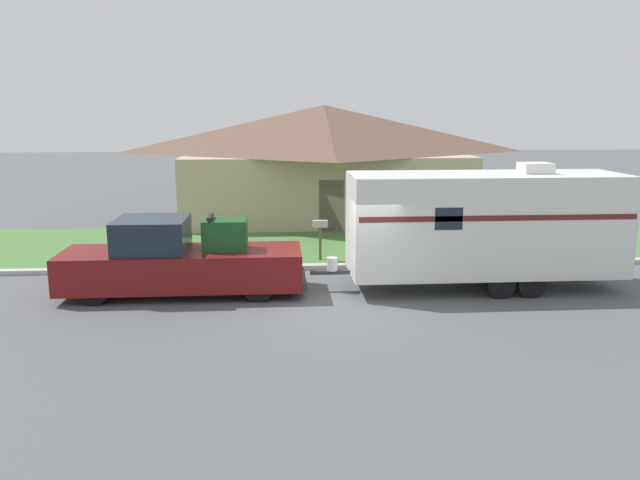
% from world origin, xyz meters
% --- Properties ---
extents(ground_plane, '(120.00, 120.00, 0.00)m').
position_xyz_m(ground_plane, '(0.00, 0.00, 0.00)').
color(ground_plane, '#515456').
extents(curb_strip, '(80.00, 0.30, 0.14)m').
position_xyz_m(curb_strip, '(0.00, 3.75, 0.07)').
color(curb_strip, '#ADADA8').
rests_on(curb_strip, ground_plane).
extents(lawn_strip, '(80.00, 7.00, 0.03)m').
position_xyz_m(lawn_strip, '(0.00, 7.40, 0.01)').
color(lawn_strip, '#477538').
rests_on(lawn_strip, ground_plane).
extents(house_across_street, '(13.05, 8.50, 5.01)m').
position_xyz_m(house_across_street, '(0.39, 13.50, 2.60)').
color(house_across_street, tan).
rests_on(house_across_street, ground_plane).
extents(pickup_truck, '(6.34, 1.99, 2.10)m').
position_xyz_m(pickup_truck, '(-4.37, 1.38, 0.89)').
color(pickup_truck, black).
rests_on(pickup_truck, ground_plane).
extents(travel_trailer, '(8.34, 2.27, 3.41)m').
position_xyz_m(travel_trailer, '(3.78, 1.38, 1.78)').
color(travel_trailer, black).
rests_on(travel_trailer, ground_plane).
extents(mailbox, '(0.48, 0.20, 1.32)m').
position_xyz_m(mailbox, '(-0.41, 4.81, 1.02)').
color(mailbox, brown).
rests_on(mailbox, ground_plane).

